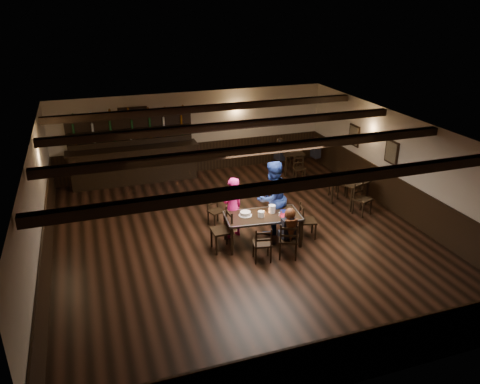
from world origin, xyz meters
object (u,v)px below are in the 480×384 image
object	(u,v)px
woman_pink	(232,208)
chair_near_left	(263,242)
cake	(245,214)
bar_counter	(134,160)
dining_table	(263,218)
chair_near_right	(288,238)
man_blue	(272,198)

from	to	relation	value
woman_pink	chair_near_left	bearing A→B (deg)	81.38
cake	bar_counter	bearing A→B (deg)	111.68
dining_table	cake	bearing A→B (deg)	163.29
dining_table	woman_pink	xyz separation A→B (m)	(-0.57, 0.57, 0.10)
chair_near_right	man_blue	distance (m)	1.40
dining_table	woman_pink	distance (m)	0.81
dining_table	chair_near_right	distance (m)	0.91
bar_counter	dining_table	bearing A→B (deg)	-65.02
chair_near_left	man_blue	world-z (taller)	man_blue
chair_near_left	woman_pink	distance (m)	1.42
bar_counter	chair_near_left	bearing A→B (deg)	-70.60
woman_pink	man_blue	distance (m)	1.02
chair_near_right	cake	size ratio (longest dim) A/B	2.86
woman_pink	cake	distance (m)	0.48
dining_table	man_blue	distance (m)	0.70
man_blue	bar_counter	xyz separation A→B (m)	(-2.82, 4.63, -0.22)
man_blue	woman_pink	bearing A→B (deg)	-27.19
woman_pink	cake	size ratio (longest dim) A/B	5.00
cake	dining_table	bearing A→B (deg)	-16.71
dining_table	bar_counter	distance (m)	5.65
chair_near_right	bar_counter	distance (m)	6.54
chair_near_left	cake	size ratio (longest dim) A/B	2.72
woman_pink	man_blue	world-z (taller)	man_blue
chair_near_left	dining_table	bearing A→B (deg)	69.01
chair_near_right	chair_near_left	bearing A→B (deg)	174.58
dining_table	chair_near_right	xyz separation A→B (m)	(0.29, -0.85, -0.16)
chair_near_left	man_blue	bearing A→B (deg)	59.89
dining_table	chair_near_left	world-z (taller)	chair_near_left
woman_pink	bar_counter	bearing A→B (deg)	-87.94
chair_near_left	chair_near_right	world-z (taller)	chair_near_right
chair_near_right	man_blue	world-z (taller)	man_blue
dining_table	chair_near_left	size ratio (longest dim) A/B	2.19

